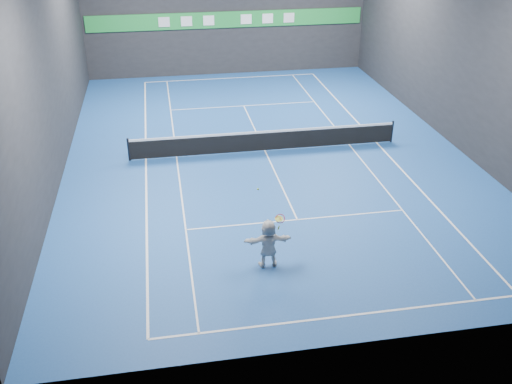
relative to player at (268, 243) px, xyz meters
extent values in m
plane|color=#1B4994|center=(1.62, 9.04, -0.83)|extent=(26.00, 26.00, 0.00)
cube|color=black|center=(1.62, 22.04, 3.67)|extent=(18.00, 0.10, 9.00)
cube|color=black|center=(1.62, -3.96, 3.67)|extent=(18.00, 0.10, 9.00)
cube|color=black|center=(-7.38, 9.04, 3.67)|extent=(0.10, 26.00, 9.00)
cube|color=black|center=(10.62, 9.04, 3.67)|extent=(0.10, 26.00, 9.00)
cube|color=white|center=(1.62, -2.85, -0.83)|extent=(10.98, 0.08, 0.01)
cube|color=white|center=(1.62, 20.93, -0.83)|extent=(10.98, 0.08, 0.01)
cube|color=white|center=(-3.87, 9.04, -0.83)|extent=(0.08, 23.78, 0.01)
cube|color=white|center=(7.11, 9.04, -0.83)|extent=(0.08, 23.78, 0.01)
cube|color=white|center=(-2.49, 9.04, -0.83)|extent=(0.06, 23.78, 0.01)
cube|color=white|center=(5.73, 9.04, -0.83)|extent=(0.06, 23.78, 0.01)
cube|color=white|center=(1.62, 2.64, -0.83)|extent=(8.23, 0.06, 0.01)
cube|color=white|center=(1.62, 15.44, -0.83)|extent=(8.23, 0.06, 0.01)
cube|color=white|center=(1.62, 9.04, -0.83)|extent=(0.06, 12.80, 0.01)
imported|color=silver|center=(0.00, 0.00, 0.00)|extent=(1.55, 0.51, 1.66)
sphere|color=#BCEC27|center=(-0.30, 0.20, 1.88)|extent=(0.06, 0.06, 0.06)
cylinder|color=black|center=(-4.58, 9.04, -0.30)|extent=(0.10, 0.10, 1.07)
cylinder|color=black|center=(7.82, 9.04, -0.30)|extent=(0.10, 0.10, 1.07)
cube|color=black|center=(1.62, 9.04, -0.36)|extent=(12.40, 0.03, 0.86)
cube|color=white|center=(1.62, 9.04, 0.12)|extent=(12.40, 0.04, 0.10)
cube|color=green|center=(1.62, 21.98, 2.67)|extent=(17.64, 0.06, 1.00)
cube|color=silver|center=(-2.38, 21.92, 2.67)|extent=(0.70, 0.04, 0.60)
cube|color=white|center=(-0.98, 21.92, 2.67)|extent=(0.70, 0.04, 0.60)
cube|color=white|center=(0.42, 21.92, 2.67)|extent=(0.70, 0.04, 0.60)
cube|color=white|center=(2.82, 21.92, 2.67)|extent=(0.70, 0.04, 0.60)
cube|color=white|center=(4.22, 21.92, 2.67)|extent=(0.70, 0.04, 0.60)
cube|color=white|center=(5.62, 21.92, 2.67)|extent=(0.70, 0.04, 0.60)
torus|color=red|center=(0.38, 0.05, 0.85)|extent=(0.41, 0.30, 0.32)
cylinder|color=#B8C646|center=(0.34, 0.05, 0.85)|extent=(0.38, 0.36, 0.11)
cylinder|color=red|center=(0.38, 0.05, 0.84)|extent=(0.07, 0.15, 0.16)
cylinder|color=yellow|center=(0.33, 0.03, 0.53)|extent=(0.05, 0.19, 0.24)
camera|label=1|loc=(-3.03, -14.94, 9.91)|focal=40.00mm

